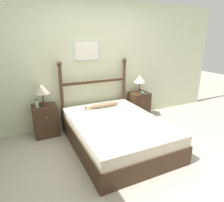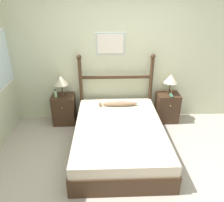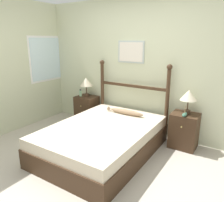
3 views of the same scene
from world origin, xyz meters
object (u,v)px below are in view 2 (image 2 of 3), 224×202
(table_lamp_left, at_px, (61,81))
(bottle, at_px, (56,93))
(nightstand_right, at_px, (167,107))
(table_lamp_right, at_px, (171,79))
(nightstand_left, at_px, (64,109))
(model_boat, at_px, (171,95))
(fish_pillow, at_px, (119,104))
(bed, at_px, (119,137))

(table_lamp_left, bearing_deg, bottle, -156.32)
(nightstand_right, relative_size, table_lamp_right, 1.49)
(nightstand_left, xyz_separation_m, table_lamp_right, (2.13, 0.02, 0.61))
(nightstand_right, relative_size, model_boat, 3.41)
(nightstand_left, distance_m, nightstand_right, 2.11)
(nightstand_right, xyz_separation_m, table_lamp_right, (0.01, 0.02, 0.61))
(table_lamp_right, height_order, fish_pillow, table_lamp_right)
(bed, distance_m, nightstand_right, 1.39)
(table_lamp_left, bearing_deg, fish_pillow, -12.00)
(nightstand_left, distance_m, fish_pillow, 1.14)
(fish_pillow, bearing_deg, bed, -93.06)
(table_lamp_left, bearing_deg, nightstand_right, -0.15)
(model_boat, bearing_deg, nightstand_right, 96.84)
(table_lamp_right, bearing_deg, model_boat, -89.99)
(table_lamp_right, relative_size, bottle, 2.54)
(nightstand_right, distance_m, model_boat, 0.35)
(nightstand_left, relative_size, table_lamp_left, 1.49)
(nightstand_left, xyz_separation_m, table_lamp_left, (-0.00, 0.01, 0.61))
(nightstand_right, distance_m, bottle, 2.27)
(table_lamp_left, bearing_deg, nightstand_left, -87.85)
(bottle, bearing_deg, nightstand_right, 1.24)
(table_lamp_right, height_order, bottle, table_lamp_right)
(bottle, bearing_deg, table_lamp_right, 1.83)
(bed, xyz_separation_m, table_lamp_right, (1.07, 0.93, 0.68))
(bed, xyz_separation_m, table_lamp_left, (-1.06, 0.91, 0.68))
(bed, xyz_separation_m, bottle, (-1.18, 0.86, 0.44))
(nightstand_left, bearing_deg, fish_pillow, -11.73)
(nightstand_right, distance_m, table_lamp_right, 0.61)
(nightstand_right, bearing_deg, bed, -139.45)
(table_lamp_right, bearing_deg, bottle, -178.17)
(table_lamp_right, xyz_separation_m, model_boat, (0.00, -0.14, -0.28))
(table_lamp_left, height_order, bottle, table_lamp_left)
(model_boat, distance_m, fish_pillow, 1.05)
(nightstand_right, relative_size, table_lamp_left, 1.49)
(bed, height_order, fish_pillow, fish_pillow)
(nightstand_right, relative_size, fish_pillow, 0.83)
(table_lamp_left, distance_m, table_lamp_right, 2.13)
(nightstand_left, bearing_deg, table_lamp_left, 92.15)
(bottle, bearing_deg, nightstand_left, 21.47)
(table_lamp_left, relative_size, table_lamp_right, 1.00)
(bed, relative_size, model_boat, 11.65)
(bed, height_order, table_lamp_right, table_lamp_right)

